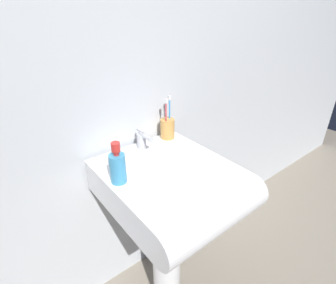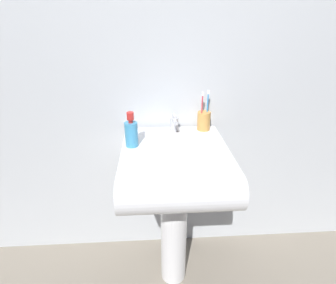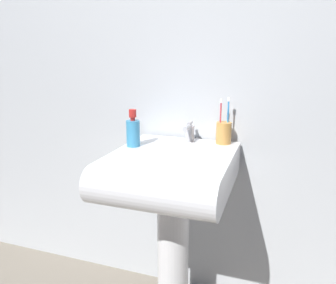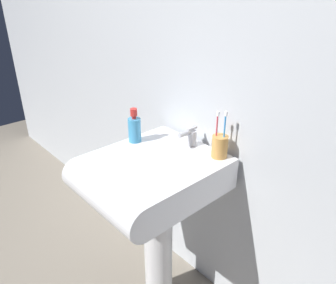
{
  "view_description": "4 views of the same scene",
  "coord_description": "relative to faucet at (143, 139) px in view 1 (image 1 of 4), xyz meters",
  "views": [
    {
      "loc": [
        -0.55,
        -0.71,
        1.43
      ],
      "look_at": [
        0.02,
        0.02,
        0.94
      ],
      "focal_mm": 28.0,
      "sensor_mm": 36.0,
      "label": 1
    },
    {
      "loc": [
        -0.1,
        -1.07,
        1.38
      ],
      "look_at": [
        -0.03,
        -0.01,
        0.88
      ],
      "focal_mm": 28.0,
      "sensor_mm": 36.0,
      "label": 2
    },
    {
      "loc": [
        0.4,
        -1.23,
        1.23
      ],
      "look_at": [
        -0.02,
        -0.01,
        0.89
      ],
      "focal_mm": 35.0,
      "sensor_mm": 36.0,
      "label": 3
    },
    {
      "loc": [
        0.94,
        -0.79,
        1.52
      ],
      "look_at": [
        0.04,
        0.03,
        0.92
      ],
      "focal_mm": 35.0,
      "sensor_mm": 36.0,
      "label": 4
    }
  ],
  "objects": [
    {
      "name": "sink_pedestal",
      "position": [
        -0.01,
        -0.19,
        -0.54
      ],
      "size": [
        0.14,
        0.14,
        0.7
      ],
      "primitive_type": "cylinder",
      "color": "white",
      "rests_on": "ground"
    },
    {
      "name": "wall_back",
      "position": [
        -0.01,
        0.11,
        0.31
      ],
      "size": [
        5.0,
        0.05,
        2.4
      ],
      "primitive_type": "cube",
      "color": "silver",
      "rests_on": "ground"
    },
    {
      "name": "sink_basin",
      "position": [
        -0.01,
        -0.25,
        -0.12
      ],
      "size": [
        0.49,
        0.58,
        0.14
      ],
      "color": "white",
      "rests_on": "sink_pedestal"
    },
    {
      "name": "soap_bottle",
      "position": [
        -0.21,
        -0.16,
        0.02
      ],
      "size": [
        0.06,
        0.06,
        0.16
      ],
      "color": "#3F99CC",
      "rests_on": "sink_basin"
    },
    {
      "name": "faucet",
      "position": [
        0.0,
        0.0,
        0.0
      ],
      "size": [
        0.04,
        0.11,
        0.09
      ],
      "color": "#B7B7BC",
      "rests_on": "sink_basin"
    },
    {
      "name": "toothbrush_cup",
      "position": [
        0.16,
        0.02,
        0.01
      ],
      "size": [
        0.07,
        0.07,
        0.21
      ],
      "color": "#D19347",
      "rests_on": "sink_basin"
    }
  ]
}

